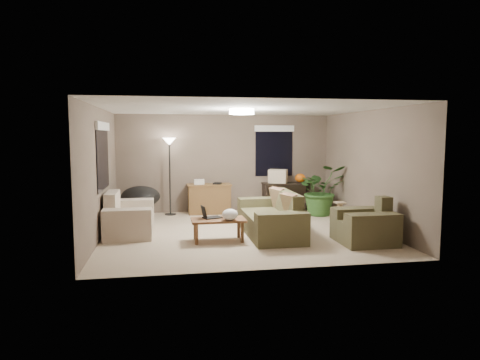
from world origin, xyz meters
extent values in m
plane|color=#C0AA8E|center=(0.00, 0.00, 0.00)|extent=(5.50, 5.50, 0.00)
plane|color=white|center=(0.00, 0.00, 2.50)|extent=(5.50, 5.50, 0.00)
plane|color=#6D5C51|center=(0.00, 2.50, 1.25)|extent=(5.50, 0.00, 5.50)
plane|color=#6D5C51|center=(0.00, -2.50, 1.25)|extent=(5.50, 0.00, 5.50)
plane|color=#6D5C51|center=(-2.75, 0.00, 1.25)|extent=(0.00, 5.00, 5.00)
plane|color=#6D5C51|center=(2.75, 0.00, 1.25)|extent=(0.00, 5.00, 5.00)
cube|color=#4E4A2F|center=(0.52, -0.28, 0.21)|extent=(0.95, 1.48, 0.42)
cube|color=#4A472C|center=(0.88, -0.28, 0.64)|extent=(0.22, 1.48, 0.43)
cube|color=#4D4A2E|center=(0.52, -1.20, 0.30)|extent=(0.95, 0.36, 0.60)
cube|color=brown|center=(0.52, 0.64, 0.30)|extent=(0.95, 0.36, 0.60)
cube|color=#8C7251|center=(0.82, -0.73, 0.65)|extent=(0.35, 0.50, 0.47)
cube|color=#8C7251|center=(0.82, 0.17, 0.65)|extent=(0.35, 0.50, 0.47)
cube|color=beige|center=(-2.24, 0.26, 0.21)|extent=(0.90, 0.88, 0.42)
cube|color=beige|center=(-2.58, 0.26, 0.64)|extent=(0.22, 0.88, 0.43)
cube|color=#BDB6A1|center=(-2.24, -0.36, 0.30)|extent=(0.90, 0.36, 0.60)
cube|color=beige|center=(-2.24, 0.88, 0.30)|extent=(0.90, 0.36, 0.60)
cube|color=brown|center=(2.07, -1.26, 0.21)|extent=(0.95, 0.28, 0.42)
cube|color=#4A452C|center=(2.44, -1.26, 0.64)|extent=(0.22, 0.28, 0.43)
cube|color=#4D482E|center=(2.07, -1.58, 0.30)|extent=(0.95, 0.36, 0.60)
cube|color=#454129|center=(2.07, -0.94, 0.30)|extent=(0.95, 0.36, 0.60)
cube|color=brown|center=(-0.56, -0.67, 0.40)|extent=(1.00, 0.55, 0.04)
cylinder|color=brown|center=(-0.98, -0.87, 0.19)|extent=(0.06, 0.06, 0.38)
cylinder|color=brown|center=(-0.14, -0.87, 0.19)|extent=(0.06, 0.06, 0.38)
cylinder|color=brown|center=(-0.98, -0.47, 0.19)|extent=(0.06, 0.06, 0.38)
cylinder|color=brown|center=(-0.14, -0.47, 0.19)|extent=(0.06, 0.06, 0.38)
cube|color=black|center=(-0.66, -0.57, 0.43)|extent=(0.39, 0.32, 0.02)
cube|color=black|center=(-0.82, -0.57, 0.55)|extent=(0.11, 0.24, 0.22)
ellipsoid|color=white|center=(-0.36, -0.82, 0.52)|extent=(0.37, 0.36, 0.21)
cube|color=brown|center=(-0.45, 2.18, 0.35)|extent=(1.05, 0.45, 0.71)
cube|color=brown|center=(-0.45, 2.18, 0.73)|extent=(1.10, 0.50, 0.04)
cube|color=silver|center=(-0.70, 2.18, 0.81)|extent=(0.25, 0.20, 0.12)
cube|color=black|center=(-0.25, 2.13, 0.77)|extent=(0.25, 0.27, 0.04)
cube|color=black|center=(1.58, 2.18, 0.73)|extent=(1.30, 0.40, 0.04)
cube|color=black|center=(0.98, 2.18, 0.35)|extent=(0.05, 0.38, 0.71)
cube|color=black|center=(2.18, 2.18, 0.35)|extent=(0.05, 0.38, 0.71)
cube|color=black|center=(1.58, 2.18, 0.15)|extent=(1.25, 0.36, 0.03)
ellipsoid|color=orange|center=(1.93, 2.18, 0.86)|extent=(0.32, 0.32, 0.23)
cube|color=beige|center=(1.33, 2.18, 0.92)|extent=(0.56, 0.50, 0.34)
cylinder|color=black|center=(-2.11, 1.62, 0.15)|extent=(0.60, 0.60, 0.30)
ellipsoid|color=black|center=(-2.11, 1.62, 0.55)|extent=(0.93, 0.93, 0.50)
cylinder|color=black|center=(-1.42, 2.19, 0.01)|extent=(0.28, 0.28, 0.02)
cylinder|color=black|center=(-1.42, 2.19, 0.90)|extent=(0.04, 0.04, 1.78)
cone|color=white|center=(-1.42, 2.19, 1.82)|extent=(0.32, 0.32, 0.18)
cylinder|color=white|center=(0.00, 0.00, 2.44)|extent=(0.50, 0.50, 0.10)
imported|color=#2D5923|center=(2.26, 1.50, 0.49)|extent=(1.13, 1.26, 0.98)
cube|color=tan|center=(2.28, 0.39, 0.01)|extent=(0.32, 0.32, 0.03)
cylinder|color=tan|center=(2.28, 0.39, 0.25)|extent=(0.12, 0.12, 0.44)
cube|color=tan|center=(2.28, 0.39, 0.48)|extent=(0.22, 0.22, 0.03)
cube|color=black|center=(-2.73, 0.30, 1.55)|extent=(0.01, 1.50, 1.30)
cube|color=white|center=(-2.71, 0.30, 2.15)|extent=(0.05, 1.56, 0.16)
cube|color=black|center=(1.30, 2.48, 1.55)|extent=(1.00, 0.01, 1.30)
cube|color=white|center=(1.30, 2.46, 2.15)|extent=(1.06, 0.05, 0.16)
camera|label=1|loc=(-1.48, -8.48, 1.98)|focal=32.00mm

